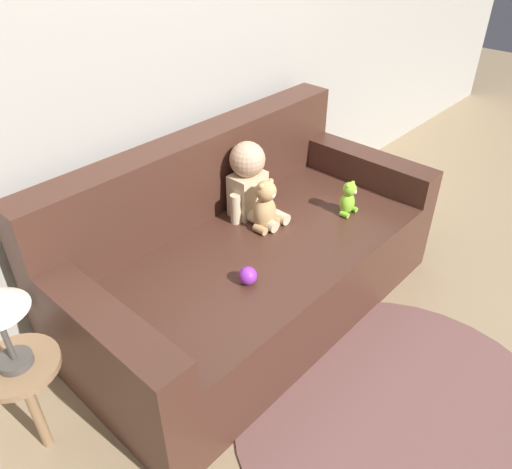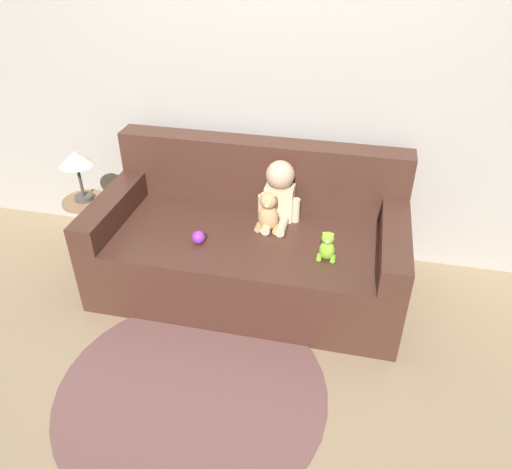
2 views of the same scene
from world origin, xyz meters
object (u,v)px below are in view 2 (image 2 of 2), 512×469
couch (251,243)px  person_baby (279,193)px  toy_ball (199,237)px  side_table (80,179)px  teddy_bear_brown (268,213)px  plush_toy_side (327,247)px

couch → person_baby: size_ratio=4.81×
toy_ball → side_table: bearing=163.3°
couch → person_baby: 0.38m
person_baby → teddy_bear_brown: bearing=-106.0°
person_baby → toy_ball: person_baby is taller
plush_toy_side → side_table: bearing=171.0°
teddy_bear_brown → side_table: 1.26m
couch → plush_toy_side: couch is taller
toy_ball → side_table: side_table is taller
plush_toy_side → side_table: (-1.64, 0.26, 0.10)m
toy_ball → teddy_bear_brown: bearing=32.0°
teddy_bear_brown → person_baby: bearing=74.0°
person_baby → side_table: person_baby is taller
couch → side_table: size_ratio=2.31×
plush_toy_side → couch: bearing=153.7°
person_baby → plush_toy_side: person_baby is taller
teddy_bear_brown → side_table: size_ratio=0.32×
person_baby → toy_ball: bearing=-137.9°
teddy_bear_brown → plush_toy_side: 0.45m
couch → plush_toy_side: size_ratio=10.49×
person_baby → plush_toy_side: bearing=-47.1°
person_baby → toy_ball: (-0.41, -0.37, -0.15)m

